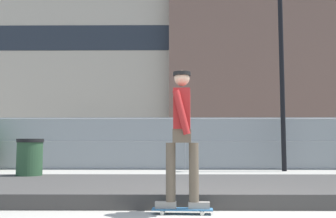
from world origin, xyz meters
The scene contains 10 objects.
gravel_berm centered at (0.00, 2.38, 0.11)m, with size 14.90×3.57×0.22m, color #3D3A38.
skateboard centered at (-0.35, 0.34, 0.06)m, with size 0.81×0.25×0.07m.
skater centered at (-0.35, 0.34, 1.13)m, with size 0.72×0.59×1.85m.
chain_fence centered at (0.00, 9.04, 0.93)m, with size 26.79×0.06×1.85m.
street_lamp centered at (3.29, 8.33, 4.74)m, with size 0.44×0.44×7.76m.
parked_car_near centered at (-4.54, 12.97, 0.84)m, with size 4.43×2.00×1.66m.
parked_car_mid centered at (1.02, 12.94, 0.84)m, with size 4.47×2.09×1.66m.
library_building centered at (-9.48, 38.42, 9.05)m, with size 27.42×11.74×18.10m.
office_block centered at (13.58, 37.77, 12.97)m, with size 28.56×13.13×25.94m.
trash_bin centered at (-3.64, 3.79, 0.52)m, with size 0.59×0.59×1.03m.
Camera 1 is at (-0.50, -4.91, 0.93)m, focal length 41.84 mm.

